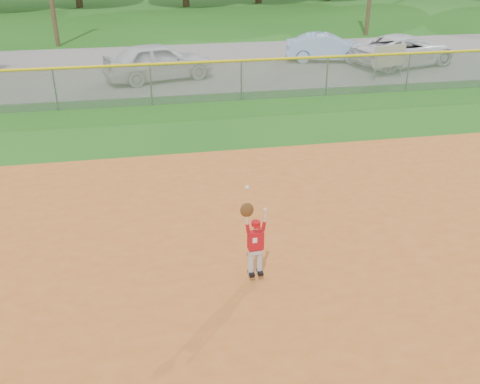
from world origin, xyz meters
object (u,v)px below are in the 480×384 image
car_blue (327,48)px  ballplayer (254,239)px  sponsor_sign (390,57)px  car_white_a (158,61)px  car_white_b (405,50)px

car_blue → ballplayer: size_ratio=2.16×
sponsor_sign → ballplayer: ballplayer is taller
car_blue → ballplayer: (-7.20, -16.99, 0.22)m
car_blue → sponsor_sign: 4.01m
car_white_a → car_blue: (8.15, 2.06, -0.13)m
car_white_b → sponsor_sign: car_white_b is taller
car_blue → sponsor_sign: (1.50, -3.71, 0.28)m
car_blue → car_white_b: (3.29, -1.51, 0.06)m
ballplayer → car_white_a: bearing=93.6°
sponsor_sign → ballplayer: (-8.71, -13.28, -0.06)m
car_blue → sponsor_sign: bearing=-146.0°
sponsor_sign → car_white_b: bearing=50.9°
ballplayer → sponsor_sign: bearing=56.7°
car_white_a → car_white_b: (11.44, 0.54, -0.07)m
car_white_a → sponsor_sign: car_white_a is taller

